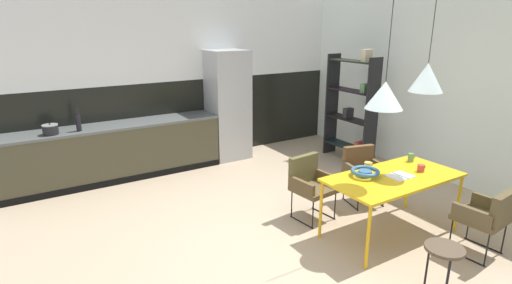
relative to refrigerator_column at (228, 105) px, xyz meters
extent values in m
plane|color=tan|center=(-0.72, -3.15, -0.99)|extent=(9.28, 9.28, 0.00)
cube|color=black|center=(-0.72, 0.36, -0.26)|extent=(6.51, 0.12, 1.46)
cube|color=white|center=(-0.72, 0.36, 1.20)|extent=(6.51, 0.12, 1.46)
cube|color=white|center=(2.47, -3.15, 0.47)|extent=(0.12, 7.14, 2.91)
cube|color=#45422E|center=(-2.10, 0.00, -0.56)|extent=(3.47, 0.60, 0.85)
cube|color=#565B5A|center=(-2.10, 0.00, -0.12)|extent=(3.50, 0.63, 0.04)
cube|color=black|center=(-2.10, -0.30, -0.94)|extent=(3.47, 0.01, 0.10)
cube|color=#ADAFB2|center=(0.00, 0.00, 0.00)|extent=(0.69, 0.60, 1.98)
cube|color=gold|center=(0.30, -3.54, -0.26)|extent=(1.60, 0.80, 0.03)
cylinder|color=gold|center=(-0.46, -3.17, -0.63)|extent=(0.04, 0.04, 0.71)
cylinder|color=gold|center=(1.06, -3.17, -0.63)|extent=(0.04, 0.04, 0.71)
cylinder|color=gold|center=(-0.46, -3.90, -0.63)|extent=(0.04, 0.04, 0.71)
cylinder|color=gold|center=(1.06, -3.90, -0.63)|extent=(0.04, 0.04, 0.71)
cube|color=brown|center=(0.67, -2.77, -0.58)|extent=(0.58, 0.56, 0.06)
cube|color=brown|center=(0.72, -2.58, -0.38)|extent=(0.46, 0.19, 0.34)
cube|color=brown|center=(0.88, -2.82, -0.48)|extent=(0.15, 0.41, 0.14)
cube|color=brown|center=(0.46, -2.72, -0.48)|extent=(0.15, 0.41, 0.14)
cylinder|color=black|center=(0.82, -3.00, -0.80)|extent=(0.02, 0.02, 0.38)
cylinder|color=black|center=(0.43, -2.91, -0.80)|extent=(0.02, 0.02, 0.38)
cylinder|color=black|center=(0.91, -2.63, -0.80)|extent=(0.02, 0.02, 0.38)
cylinder|color=black|center=(0.52, -2.54, -0.80)|extent=(0.02, 0.02, 0.38)
cylinder|color=black|center=(0.86, -2.82, -0.98)|extent=(0.11, 0.41, 0.02)
cylinder|color=black|center=(0.48, -2.72, -0.98)|extent=(0.11, 0.41, 0.02)
cube|color=brown|center=(0.79, -4.31, -0.57)|extent=(0.52, 0.50, 0.06)
cube|color=brown|center=(0.81, -4.51, -0.37)|extent=(0.46, 0.12, 0.33)
cube|color=brown|center=(0.58, -4.34, -0.47)|extent=(0.09, 0.42, 0.14)
cube|color=brown|center=(1.01, -4.29, -0.47)|extent=(0.09, 0.42, 0.14)
cylinder|color=black|center=(0.58, -4.14, -0.79)|extent=(0.02, 0.02, 0.39)
cylinder|color=black|center=(0.98, -4.11, -0.79)|extent=(0.02, 0.02, 0.39)
cylinder|color=black|center=(0.61, -4.52, -0.79)|extent=(0.02, 0.02, 0.39)
cylinder|color=black|center=(1.01, -4.49, -0.79)|extent=(0.02, 0.02, 0.39)
cylinder|color=black|center=(0.60, -4.33, -0.98)|extent=(0.06, 0.41, 0.02)
cylinder|color=black|center=(0.99, -4.30, -0.98)|extent=(0.06, 0.41, 0.02)
cube|color=brown|center=(-0.23, -2.76, -0.58)|extent=(0.53, 0.51, 0.06)
cube|color=brown|center=(-0.25, -2.57, -0.36)|extent=(0.46, 0.13, 0.37)
cube|color=brown|center=(-0.01, -2.74, -0.48)|extent=(0.09, 0.42, 0.14)
cube|color=brown|center=(-0.45, -2.79, -0.48)|extent=(0.09, 0.42, 0.14)
cylinder|color=black|center=(-0.01, -2.93, -0.80)|extent=(0.02, 0.02, 0.38)
cylinder|color=black|center=(-0.41, -2.97, -0.80)|extent=(0.02, 0.02, 0.38)
cylinder|color=black|center=(-0.05, -2.55, -0.80)|extent=(0.02, 0.02, 0.38)
cylinder|color=black|center=(-0.45, -2.60, -0.80)|extent=(0.02, 0.02, 0.38)
cylinder|color=black|center=(-0.03, -2.74, -0.98)|extent=(0.06, 0.41, 0.02)
cylinder|color=black|center=(-0.43, -2.79, -0.98)|extent=(0.06, 0.41, 0.02)
cylinder|color=#33607F|center=(0.01, -3.36, -0.21)|extent=(0.16, 0.16, 0.07)
torus|color=#335C84|center=(0.01, -3.36, -0.19)|extent=(0.33, 0.33, 0.05)
cube|color=white|center=(0.27, -3.58, -0.24)|extent=(0.14, 0.23, 0.01)
cube|color=white|center=(0.42, -3.58, -0.24)|extent=(0.14, 0.23, 0.01)
cube|color=#334C8C|center=(0.35, -3.58, -0.23)|extent=(0.01, 0.23, 0.00)
cylinder|color=#5B8456|center=(0.88, -3.31, -0.20)|extent=(0.07, 0.07, 0.11)
torus|color=#5B8456|center=(0.93, -3.31, -0.19)|extent=(0.07, 0.01, 0.07)
cylinder|color=#B23D33|center=(0.68, -3.60, -0.21)|extent=(0.08, 0.08, 0.08)
torus|color=#B23D33|center=(0.74, -3.60, -0.20)|extent=(0.06, 0.01, 0.06)
cylinder|color=gold|center=(0.20, -3.23, -0.20)|extent=(0.09, 0.09, 0.09)
torus|color=gold|center=(0.26, -3.23, -0.20)|extent=(0.06, 0.01, 0.06)
cylinder|color=black|center=(-2.93, -0.12, -0.03)|extent=(0.21, 0.21, 0.13)
cylinder|color=gray|center=(-2.93, -0.12, 0.04)|extent=(0.22, 0.22, 0.01)
sphere|color=black|center=(-2.93, -0.12, 0.06)|extent=(0.02, 0.02, 0.02)
cylinder|color=black|center=(-2.55, -0.13, 0.03)|extent=(0.07, 0.07, 0.26)
cylinder|color=black|center=(-2.55, -0.13, 0.20)|extent=(0.03, 0.03, 0.07)
cylinder|color=#4C3D2D|center=(-0.16, -4.53, -0.52)|extent=(0.35, 0.35, 0.03)
cylinder|color=black|center=(-0.04, -4.53, -0.76)|extent=(0.02, 0.02, 0.45)
cylinder|color=black|center=(-0.23, -4.42, -0.76)|extent=(0.02, 0.02, 0.45)
cylinder|color=black|center=(-0.23, -4.64, -0.76)|extent=(0.02, 0.02, 0.45)
cube|color=black|center=(1.81, -0.78, -0.04)|extent=(0.30, 0.03, 1.90)
cube|color=black|center=(1.81, -1.78, -0.04)|extent=(0.30, 0.03, 1.90)
cube|color=black|center=(1.81, -1.28, -0.74)|extent=(0.30, 0.98, 0.02)
cube|color=#B73833|center=(1.81, -1.57, -0.65)|extent=(0.18, 0.10, 0.15)
cube|color=black|center=(1.81, -1.28, -0.22)|extent=(0.30, 0.98, 0.02)
cube|color=#262628|center=(1.81, -1.22, -0.12)|extent=(0.18, 0.10, 0.18)
cube|color=black|center=(1.81, -1.28, 0.29)|extent=(0.30, 0.98, 0.02)
cube|color=#4C7F4C|center=(1.81, -1.60, 0.38)|extent=(0.18, 0.10, 0.15)
cube|color=black|center=(1.81, -1.28, 0.81)|extent=(0.30, 0.98, 0.02)
cube|color=beige|center=(1.81, -1.56, 0.92)|extent=(0.18, 0.10, 0.21)
cylinder|color=black|center=(-0.02, -3.56, 1.37)|extent=(0.01, 0.01, 1.01)
cone|color=silver|center=(-0.02, -3.56, 0.72)|extent=(0.39, 0.39, 0.29)
cylinder|color=black|center=(0.62, -3.58, 1.45)|extent=(0.01, 0.01, 0.85)
cone|color=silver|center=(0.62, -3.58, 0.86)|extent=(0.37, 0.37, 0.32)
camera|label=1|loc=(-3.26, -6.31, 1.43)|focal=27.66mm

